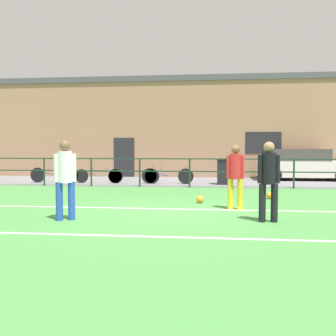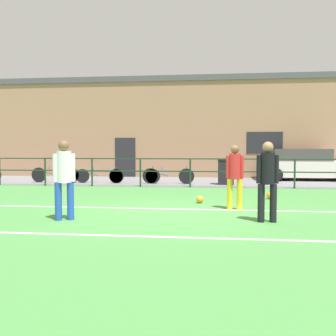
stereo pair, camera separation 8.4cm
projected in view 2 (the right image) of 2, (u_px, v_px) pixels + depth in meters
name	position (u px, v px, depth m)	size (l,w,h in m)	color
ground	(175.00, 213.00, 9.31)	(60.00, 44.00, 0.04)	#478C42
field_line_touchline	(177.00, 209.00, 9.83)	(36.00, 0.11, 0.00)	white
field_line_hash	(160.00, 237.00, 6.75)	(36.00, 0.11, 0.00)	white
pavement_strip	(194.00, 182.00, 17.74)	(48.00, 5.00, 0.02)	slate
perimeter_fence	(190.00, 169.00, 15.22)	(36.07, 0.07, 1.15)	#193823
clubhouse_facade	(197.00, 128.00, 21.27)	(28.00, 2.56, 5.35)	#A37A5B
player_goalkeeper	(268.00, 177.00, 8.06)	(0.46, 0.30, 1.69)	black
player_striker	(235.00, 173.00, 9.73)	(0.45, 0.29, 1.63)	gold
player_winger	(64.00, 175.00, 8.29)	(0.44, 0.30, 1.72)	blue
soccer_ball_match	(200.00, 199.00, 10.89)	(0.21, 0.21, 0.21)	orange
soccer_ball_spare	(270.00, 196.00, 11.76)	(0.22, 0.22, 0.22)	orange
parked_car_red	(304.00, 165.00, 18.45)	(4.37, 1.80, 1.49)	silver
bicycle_parked_0	(168.00, 176.00, 16.55)	(2.24, 0.04, 0.76)	black
bicycle_parked_2	(55.00, 175.00, 17.15)	(2.19, 0.04, 0.76)	black
bicycle_parked_3	(99.00, 176.00, 16.92)	(2.13, 0.04, 0.71)	black
bicycle_parked_4	(134.00, 176.00, 16.73)	(2.24, 0.04, 0.74)	black
trash_bin_0	(226.00, 171.00, 16.25)	(0.69, 0.58, 1.09)	black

